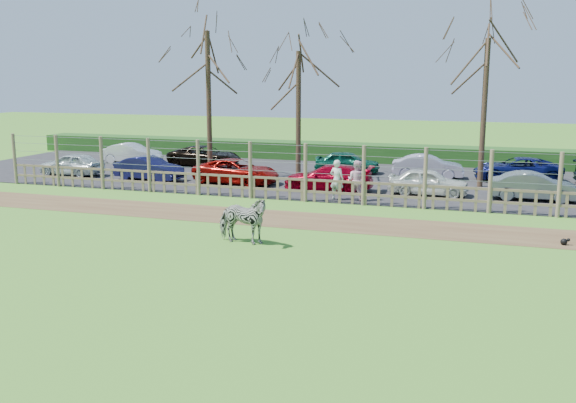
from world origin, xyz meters
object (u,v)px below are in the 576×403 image
(car_5, at_px, (534,186))
(car_4, at_px, (428,182))
(tree_left, at_px, (208,69))
(car_8, at_px, (205,156))
(visitor_a, at_px, (337,180))
(tree_mid, at_px, (299,84))
(crow, at_px, (564,242))
(car_11, at_px, (428,166))
(car_7, at_px, (132,153))
(car_1, at_px, (149,168))
(car_10, at_px, (347,162))
(visitor_b, at_px, (357,180))
(car_2, at_px, (236,171))
(zebra, at_px, (242,220))
(car_0, at_px, (72,164))
(car_12, at_px, (517,169))
(car_3, at_px, (328,178))
(tree_right, at_px, (486,77))

(car_5, bearing_deg, car_4, 90.90)
(tree_left, bearing_deg, car_8, 118.98)
(visitor_a, bearing_deg, tree_mid, -43.52)
(crow, relative_size, car_11, 0.08)
(tree_left, bearing_deg, car_11, 17.53)
(tree_mid, distance_m, crow, 16.12)
(car_7, bearing_deg, car_4, -108.35)
(car_1, relative_size, car_10, 1.03)
(visitor_b, bearing_deg, crow, 160.83)
(crow, height_order, car_2, car_2)
(zebra, relative_size, car_0, 0.53)
(tree_left, relative_size, car_12, 1.82)
(car_2, bearing_deg, crow, -111.21)
(car_11, bearing_deg, car_8, 82.71)
(car_7, relative_size, car_12, 0.84)
(car_1, bearing_deg, car_2, -77.72)
(car_1, height_order, car_7, same)
(car_3, relative_size, car_4, 1.17)
(visitor_b, height_order, crow, visitor_b)
(visitor_b, bearing_deg, car_3, -34.48)
(car_1, height_order, car_5, same)
(car_2, bearing_deg, car_1, 102.42)
(tree_right, height_order, car_7, tree_right)
(car_11, bearing_deg, car_3, 136.78)
(car_0, relative_size, car_1, 0.97)
(car_7, bearing_deg, car_3, -114.01)
(visitor_a, distance_m, car_4, 4.30)
(visitor_b, relative_size, car_2, 0.40)
(tree_mid, height_order, car_1, tree_mid)
(tree_right, xyz_separation_m, car_2, (-11.53, -2.72, -4.60))
(visitor_b, xyz_separation_m, car_12, (6.70, 7.58, -0.26))
(tree_mid, bearing_deg, car_8, 156.89)
(car_7, bearing_deg, zebra, -141.36)
(zebra, distance_m, car_12, 17.90)
(car_1, xyz_separation_m, car_5, (18.41, 0.34, 0.00))
(visitor_a, distance_m, car_7, 16.43)
(car_5, xyz_separation_m, car_8, (-17.89, 5.17, 0.00))
(car_4, relative_size, car_10, 1.00)
(tree_mid, relative_size, car_4, 1.94)
(tree_right, bearing_deg, zebra, -117.63)
(visitor_b, xyz_separation_m, car_0, (-15.95, 2.23, -0.26))
(car_0, distance_m, car_7, 5.19)
(crow, height_order, car_8, car_8)
(car_8, bearing_deg, car_5, -104.71)
(car_5, bearing_deg, car_10, 59.38)
(car_3, relative_size, car_7, 1.14)
(car_8, distance_m, car_10, 8.57)
(tree_left, bearing_deg, car_1, -147.34)
(car_3, xyz_separation_m, car_7, (-13.73, 5.43, 0.00))
(zebra, relative_size, car_1, 0.51)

